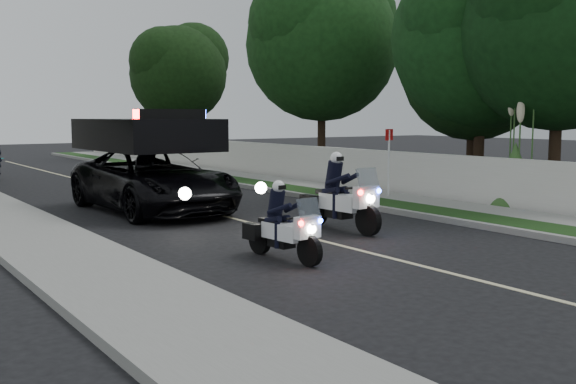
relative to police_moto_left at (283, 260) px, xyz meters
name	(u,v)px	position (x,y,z in m)	size (l,w,h in m)	color
ground	(467,278)	(1.75, -2.90, 0.00)	(120.00, 120.00, 0.00)	black
curb_right	(309,197)	(5.85, 7.10, 0.07)	(0.20, 60.00, 0.15)	gray
grass_verge	(326,195)	(6.55, 7.10, 0.08)	(1.20, 60.00, 0.16)	#193814
sidewalk_right	(356,193)	(7.85, 7.10, 0.08)	(1.40, 60.00, 0.16)	gray
property_wall	(378,172)	(8.85, 7.10, 0.75)	(0.22, 60.00, 1.50)	beige
curb_left	(50,219)	(-2.35, 7.10, 0.07)	(0.20, 60.00, 0.15)	gray
sidewalk_left	(4,223)	(-3.45, 7.10, 0.08)	(2.00, 60.00, 0.16)	gray
lane_marking	(195,209)	(1.75, 7.10, 0.00)	(0.12, 50.00, 0.01)	#BFB78C
police_moto_left	(283,260)	(0.00, 0.00, 0.00)	(0.62, 1.76, 1.50)	white
police_moto_right	(340,230)	(2.93, 1.91, 0.00)	(0.76, 2.18, 1.85)	silver
police_suv	(154,211)	(0.57, 7.34, 0.00)	(2.92, 6.31, 3.07)	black
sign_post	(388,200)	(7.75, 5.42, 0.00)	(0.37, 0.37, 2.35)	#9F130B
pampas_far	(513,209)	(9.35, 1.87, 0.00)	(1.51, 1.51, 4.31)	beige
tree_right_a	(552,203)	(11.37, 1.96, 0.00)	(6.19, 6.19, 10.31)	black
tree_right_b	(477,194)	(11.40, 4.87, 0.00)	(6.12, 6.12, 10.20)	#154015
tree_right_c	(470,192)	(11.76, 5.48, 0.00)	(5.08, 5.08, 8.47)	black
tree_right_d	(321,175)	(11.44, 13.76, 0.00)	(6.80, 6.80, 11.33)	#184316
tree_right_e	(180,157)	(11.87, 29.40, 0.00)	(6.20, 6.20, 10.34)	black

